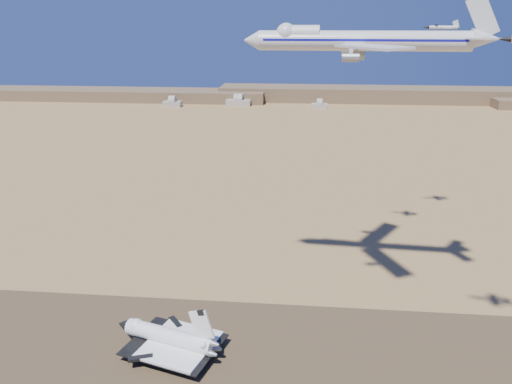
# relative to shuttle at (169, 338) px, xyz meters

# --- Properties ---
(ground) EXTENTS (1200.00, 1200.00, 0.00)m
(ground) POSITION_rel_shuttle_xyz_m (16.96, 5.59, -4.75)
(ground) COLOR #A27448
(ground) RESTS_ON ground
(runway) EXTENTS (600.00, 50.00, 0.06)m
(runway) POSITION_rel_shuttle_xyz_m (16.96, 5.59, -4.72)
(runway) COLOR brown
(runway) RESTS_ON ground
(ridgeline) EXTENTS (960.00, 90.00, 18.00)m
(ridgeline) POSITION_rel_shuttle_xyz_m (82.28, 532.90, 2.88)
(ridgeline) COLOR brown
(ridgeline) RESTS_ON ground
(hangars) EXTENTS (200.50, 29.50, 30.00)m
(hangars) POSITION_rel_shuttle_xyz_m (-47.04, 484.03, 0.08)
(hangars) COLOR #A49E91
(hangars) RESTS_ON ground
(shuttle) EXTENTS (36.18, 28.48, 17.66)m
(shuttle) POSITION_rel_shuttle_xyz_m (0.00, 0.00, 0.00)
(shuttle) COLOR white
(shuttle) RESTS_ON runway
(carrier_747) EXTENTS (78.16, 60.58, 19.50)m
(carrier_747) POSITION_rel_shuttle_xyz_m (54.79, 38.30, 86.95)
(carrier_747) COLOR silver
(crew_a) EXTENTS (0.68, 0.82, 1.93)m
(crew_a) POSITION_rel_shuttle_xyz_m (9.08, -6.81, -3.72)
(crew_a) COLOR #E25E0D
(crew_a) RESTS_ON runway
(crew_b) EXTENTS (0.52, 0.86, 1.75)m
(crew_b) POSITION_rel_shuttle_xyz_m (7.88, -8.78, -3.81)
(crew_b) COLOR #E25E0D
(crew_b) RESTS_ON runway
(crew_c) EXTENTS (1.08, 1.25, 1.91)m
(crew_c) POSITION_rel_shuttle_xyz_m (5.10, -6.16, -3.73)
(crew_c) COLOR #E25E0D
(crew_c) RESTS_ON runway
(chase_jet_e) EXTENTS (14.25, 8.08, 3.59)m
(chase_jet_e) POSITION_rel_shuttle_xyz_m (77.05, 83.44, 83.98)
(chase_jet_e) COLOR silver
(chase_jet_f) EXTENTS (15.59, 8.46, 3.88)m
(chase_jet_f) POSITION_rel_shuttle_xyz_m (98.15, 107.06, 90.59)
(chase_jet_f) COLOR silver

